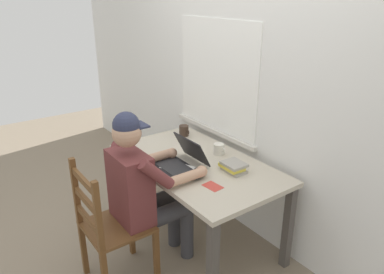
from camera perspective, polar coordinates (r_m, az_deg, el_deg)
name	(u,v)px	position (r m, az deg, el deg)	size (l,w,h in m)	color
ground_plane	(196,238)	(3.19, 0.63, -15.47)	(8.00, 8.00, 0.00)	gray
back_wall	(246,78)	(2.93, 8.36, 9.01)	(6.00, 0.08, 2.60)	silver
desk	(196,172)	(2.86, 0.68, -5.47)	(1.39, 0.80, 0.71)	#BCB29E
seated_person	(144,186)	(2.58, -7.42, -7.56)	(0.50, 0.60, 1.23)	brown
wooden_chair	(109,227)	(2.60, -12.72, -13.49)	(0.42, 0.42, 0.93)	brown
laptop	(181,160)	(2.73, -1.77, -3.59)	(0.33, 0.34, 0.21)	black
computer_mouse	(196,177)	(2.57, 0.62, -6.16)	(0.06, 0.10, 0.03)	black
coffee_mug_white	(219,149)	(2.94, 4.20, -1.87)	(0.12, 0.08, 0.09)	silver
coffee_mug_dark	(184,131)	(3.30, -1.25, 0.99)	(0.12, 0.09, 0.10)	#38281E
book_stack_main	(233,167)	(2.68, 6.42, -4.64)	(0.19, 0.15, 0.07)	gray
paper_pile_near_laptop	(178,168)	(2.70, -2.25, -4.87)	(0.24, 0.14, 0.02)	white
landscape_photo_print	(213,186)	(2.48, 3.25, -7.66)	(0.13, 0.09, 0.00)	#C63D33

